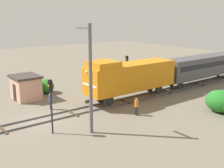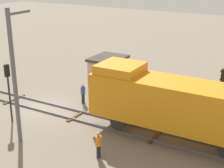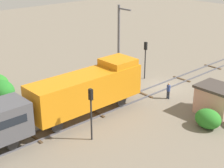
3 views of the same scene
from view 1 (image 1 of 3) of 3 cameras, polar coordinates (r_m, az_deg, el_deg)
name	(u,v)px [view 1 (image 1 of 3)]	position (r m, az deg, el deg)	size (l,w,h in m)	color
ground_plane	(40,121)	(26.39, -14.43, -7.29)	(118.90, 118.90, 0.00)	#756B5B
railway_track	(40,120)	(26.36, -14.44, -7.14)	(2.40, 79.26, 0.16)	#595960
locomotive	(130,76)	(31.16, 3.69, 1.66)	(2.90, 11.60, 4.60)	orange
passenger_car_leading	(202,65)	(41.10, 17.84, 3.61)	(2.84, 14.00, 3.66)	#4C4C51
traffic_signal_near	(51,97)	(22.52, -12.34, -2.56)	(0.32, 0.34, 4.44)	#262628
traffic_signal_mid	(127,67)	(35.17, 3.00, 3.54)	(0.32, 0.34, 4.43)	#262628
worker_near_track	(51,100)	(29.01, -12.37, -3.17)	(0.38, 0.38, 1.70)	#262B38
worker_by_signal	(136,105)	(26.77, 5.00, -4.33)	(0.38, 0.38, 1.70)	#262B38
catenary_mast	(90,77)	(21.88, -4.46, 1.41)	(1.94, 0.28, 8.73)	#595960
relay_hut	(26,87)	(33.25, -17.11, -0.60)	(3.50, 2.90, 2.74)	#D19E8C
bush_mid	(220,101)	(29.54, 21.14, -3.29)	(3.02, 2.47, 2.19)	#247726
bush_far	(46,86)	(35.41, -13.30, -0.41)	(2.33, 1.91, 1.69)	#2B7A26
bush_back	(20,86)	(36.60, -18.23, -0.32)	(2.26, 1.85, 1.65)	#205A26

